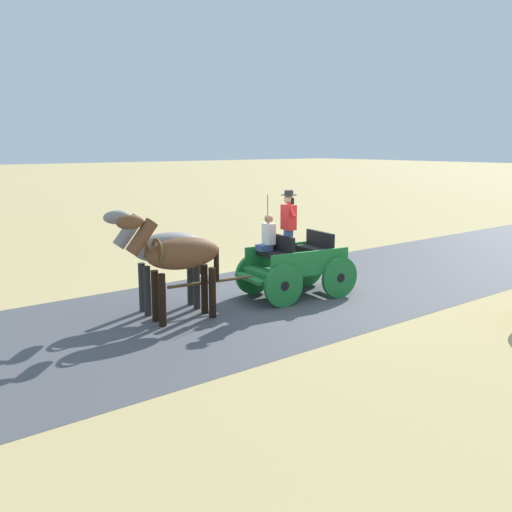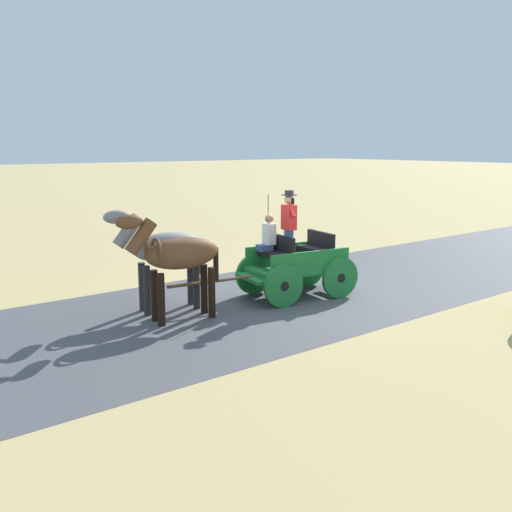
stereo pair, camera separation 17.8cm
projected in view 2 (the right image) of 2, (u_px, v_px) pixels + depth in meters
ground_plane at (296, 295)px, 13.41m from camera, size 200.00×200.00×0.00m
road_surface at (296, 294)px, 13.41m from camera, size 5.84×160.00×0.01m
horse_drawn_carriage at (294, 262)px, 13.11m from camera, size 1.74×4.51×2.50m
horse_near_side at (177, 256)px, 11.22m from camera, size 0.75×2.15×2.21m
horse_off_side at (163, 250)px, 11.89m from camera, size 0.84×2.15×2.21m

